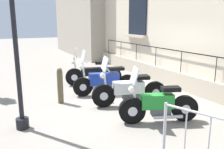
{
  "coord_description": "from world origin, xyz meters",
  "views": [
    {
      "loc": [
        3.53,
        6.19,
        2.35
      ],
      "look_at": [
        0.46,
        0.0,
        0.8
      ],
      "focal_mm": 38.06,
      "sensor_mm": 36.0,
      "label": 1
    }
  ],
  "objects_px": {
    "motorcycle_black": "(93,74)",
    "bollard": "(60,85)",
    "motorcycle_green": "(158,105)",
    "motorcycle_white": "(129,90)",
    "crowd_barrier": "(222,149)",
    "motorcycle_blue": "(105,81)"
  },
  "relations": [
    {
      "from": "motorcycle_black",
      "to": "bollard",
      "type": "bearing_deg",
      "value": 42.04
    },
    {
      "from": "motorcycle_green",
      "to": "bollard",
      "type": "relative_size",
      "value": 1.75
    },
    {
      "from": "motorcycle_black",
      "to": "motorcycle_white",
      "type": "height_order",
      "value": "motorcycle_white"
    },
    {
      "from": "motorcycle_green",
      "to": "crowd_barrier",
      "type": "xyz_separation_m",
      "value": [
        0.55,
        2.21,
        0.14
      ]
    },
    {
      "from": "motorcycle_green",
      "to": "crowd_barrier",
      "type": "relative_size",
      "value": 1.05
    },
    {
      "from": "motorcycle_white",
      "to": "motorcycle_black",
      "type": "bearing_deg",
      "value": -87.93
    },
    {
      "from": "motorcycle_blue",
      "to": "motorcycle_green",
      "type": "relative_size",
      "value": 1.14
    },
    {
      "from": "bollard",
      "to": "crowd_barrier",
      "type": "bearing_deg",
      "value": 104.23
    },
    {
      "from": "motorcycle_blue",
      "to": "crowd_barrier",
      "type": "relative_size",
      "value": 1.2
    },
    {
      "from": "motorcycle_white",
      "to": "bollard",
      "type": "relative_size",
      "value": 2.03
    },
    {
      "from": "motorcycle_blue",
      "to": "motorcycle_white",
      "type": "height_order",
      "value": "motorcycle_blue"
    },
    {
      "from": "motorcycle_black",
      "to": "motorcycle_green",
      "type": "distance_m",
      "value": 3.82
    },
    {
      "from": "motorcycle_green",
      "to": "bollard",
      "type": "height_order",
      "value": "motorcycle_green"
    },
    {
      "from": "motorcycle_blue",
      "to": "crowd_barrier",
      "type": "xyz_separation_m",
      "value": [
        0.34,
        4.75,
        0.1
      ]
    },
    {
      "from": "motorcycle_black",
      "to": "motorcycle_blue",
      "type": "distance_m",
      "value": 1.28
    },
    {
      "from": "motorcycle_black",
      "to": "crowd_barrier",
      "type": "relative_size",
      "value": 1.16
    },
    {
      "from": "crowd_barrier",
      "to": "motorcycle_green",
      "type": "bearing_deg",
      "value": -104.09
    },
    {
      "from": "motorcycle_black",
      "to": "crowd_barrier",
      "type": "bearing_deg",
      "value": 85.73
    },
    {
      "from": "motorcycle_green",
      "to": "bollard",
      "type": "xyz_separation_m",
      "value": [
        1.71,
        -2.37,
        0.11
      ]
    },
    {
      "from": "motorcycle_black",
      "to": "bollard",
      "type": "relative_size",
      "value": 1.92
    },
    {
      "from": "crowd_barrier",
      "to": "bollard",
      "type": "bearing_deg",
      "value": -75.77
    },
    {
      "from": "motorcycle_white",
      "to": "crowd_barrier",
      "type": "relative_size",
      "value": 1.22
    }
  ]
}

